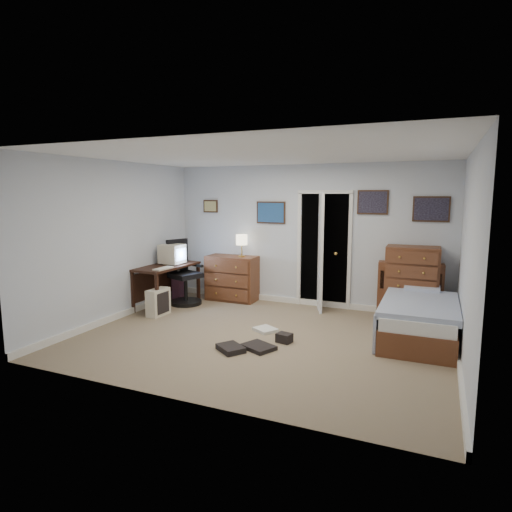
{
  "coord_description": "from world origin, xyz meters",
  "views": [
    {
      "loc": [
        2.18,
        -5.3,
        1.99
      ],
      "look_at": [
        -0.22,
        0.3,
        1.1
      ],
      "focal_mm": 30.0,
      "sensor_mm": 36.0,
      "label": 1
    }
  ],
  "objects": [
    {
      "name": "keyboard",
      "position": [
        -2.02,
        0.55,
        0.75
      ],
      "size": [
        0.17,
        0.4,
        0.02
      ],
      "primitive_type": "cube",
      "rotation": [
        0.0,
        0.0,
        -0.05
      ],
      "color": "beige",
      "rests_on": "computer_desk"
    },
    {
      "name": "office_chair",
      "position": [
        -2.04,
        1.18,
        0.45
      ],
      "size": [
        0.73,
        0.73,
        1.17
      ],
      "rotation": [
        0.0,
        0.0,
        -0.37
      ],
      "color": "black",
      "rests_on": "floor"
    },
    {
      "name": "headboard_bookcase",
      "position": [
        1.8,
        1.86,
        0.48
      ],
      "size": [
        1.01,
        0.32,
        0.9
      ],
      "rotation": [
        0.0,
        0.0,
        0.07
      ],
      "color": "brown",
      "rests_on": "floor"
    },
    {
      "name": "computer_desk",
      "position": [
        -2.29,
        0.91,
        0.57
      ],
      "size": [
        0.65,
        1.31,
        0.74
      ],
      "rotation": [
        0.0,
        0.0,
        -0.05
      ],
      "color": "black",
      "rests_on": "floor"
    },
    {
      "name": "table_lamp",
      "position": [
        -1.14,
        1.77,
        1.14
      ],
      "size": [
        0.21,
        0.21,
        0.41
      ],
      "rotation": [
        0.0,
        0.0,
        0.01
      ],
      "color": "gold",
      "rests_on": "low_dresser"
    },
    {
      "name": "floor_clutter",
      "position": [
        0.03,
        -0.29,
        0.04
      ],
      "size": [
        0.85,
        1.32,
        0.12
      ],
      "rotation": [
        0.0,
        0.0,
        -0.41
      ],
      "color": "black",
      "rests_on": "floor"
    },
    {
      "name": "tall_dresser",
      "position": [
        1.83,
        1.75,
        0.59
      ],
      "size": [
        0.81,
        0.49,
        1.17
      ],
      "primitive_type": "cube",
      "rotation": [
        0.0,
        0.0,
        0.03
      ],
      "color": "brown",
      "rests_on": "floor"
    },
    {
      "name": "crt_monitor",
      "position": [
        -2.18,
        1.05,
        0.92
      ],
      "size": [
        0.4,
        0.37,
        0.36
      ],
      "rotation": [
        0.0,
        0.0,
        -0.05
      ],
      "color": "beige",
      "rests_on": "computer_desk"
    },
    {
      "name": "wall_posters",
      "position": [
        0.57,
        1.98,
        1.75
      ],
      "size": [
        4.38,
        0.04,
        0.6
      ],
      "color": "#331E11",
      "rests_on": "floor"
    },
    {
      "name": "pc_tower",
      "position": [
        -2.0,
        0.35,
        0.22
      ],
      "size": [
        0.22,
        0.42,
        0.44
      ],
      "rotation": [
        0.0,
        0.0,
        -0.05
      ],
      "color": "beige",
      "rests_on": "floor"
    },
    {
      "name": "bed",
      "position": [
        1.99,
        0.82,
        0.28
      ],
      "size": [
        1.0,
        1.84,
        0.6
      ],
      "rotation": [
        0.0,
        0.0,
        0.01
      ],
      "color": "brown",
      "rests_on": "floor"
    },
    {
      "name": "doorway",
      "position": [
        0.35,
        2.27,
        1.0
      ],
      "size": [
        0.96,
        1.12,
        2.05
      ],
      "color": "black",
      "rests_on": "floor"
    },
    {
      "name": "low_dresser",
      "position": [
        -1.34,
        1.77,
        0.42
      ],
      "size": [
        0.95,
        0.49,
        0.84
      ],
      "primitive_type": "cube",
      "rotation": [
        0.0,
        0.0,
        0.01
      ],
      "color": "brown",
      "rests_on": "floor"
    },
    {
      "name": "media_stack",
      "position": [
        -2.32,
        1.41,
        0.43
      ],
      "size": [
        0.18,
        0.18,
        0.87
      ],
      "primitive_type": "cube",
      "rotation": [
        0.0,
        0.0,
        0.06
      ],
      "color": "maroon",
      "rests_on": "floor"
    },
    {
      "name": "floor",
      "position": [
        0.0,
        0.0,
        -0.01
      ],
      "size": [
        5.0,
        4.0,
        0.02
      ],
      "primitive_type": "cube",
      "color": "gray",
      "rests_on": "ground"
    }
  ]
}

